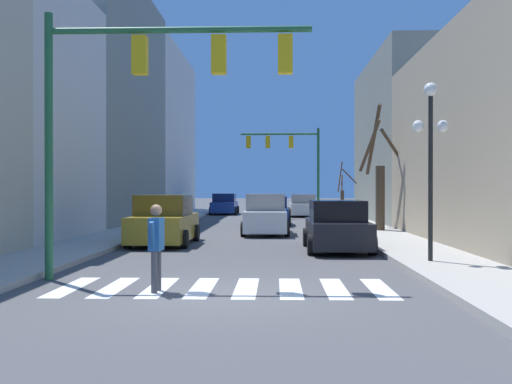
{
  "coord_description": "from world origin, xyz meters",
  "views": [
    {
      "loc": [
        1.05,
        -11.29,
        2.02
      ],
      "look_at": [
        -0.3,
        29.24,
        1.82
      ],
      "focal_mm": 42.0,
      "sensor_mm": 36.0,
      "label": 1
    }
  ],
  "objects": [
    {
      "name": "ground_plane",
      "position": [
        0.0,
        0.0,
        0.0
      ],
      "size": [
        240.0,
        240.0,
        0.0
      ],
      "primitive_type": "plane",
      "color": "#4C4C4F"
    },
    {
      "name": "sidewalk_right",
      "position": [
        5.46,
        0.0,
        0.07
      ],
      "size": [
        2.48,
        90.0,
        0.15
      ],
      "color": "#ADA89E",
      "rests_on": "ground_plane"
    },
    {
      "name": "building_row_left",
      "position": [
        -9.7,
        22.07,
        6.09
      ],
      "size": [
        6.0,
        51.86,
        13.81
      ],
      "color": "#BCB299",
      "rests_on": "ground_plane"
    },
    {
      "name": "building_row_right",
      "position": [
        9.7,
        13.35,
        4.45
      ],
      "size": [
        6.0,
        37.95,
        9.74
      ],
      "color": "gray",
      "rests_on": "ground_plane"
    },
    {
      "name": "crosswalk_stripes",
      "position": [
        0.0,
        0.86,
        0.0
      ],
      "size": [
        6.75,
        2.6,
        0.01
      ],
      "color": "white",
      "rests_on": "ground_plane"
    },
    {
      "name": "traffic_signal_near",
      "position": [
        -1.79,
        1.78,
        4.36
      ],
      "size": [
        5.9,
        0.28,
        5.91
      ],
      "color": "#236038",
      "rests_on": "ground_plane"
    },
    {
      "name": "traffic_signal_far",
      "position": [
        2.01,
        30.03,
        4.56
      ],
      "size": [
        5.45,
        0.28,
        6.22
      ],
      "color": "#236038",
      "rests_on": "ground_plane"
    },
    {
      "name": "street_lamp_right_corner",
      "position": [
        5.08,
        4.4,
        3.42
      ],
      "size": [
        0.95,
        0.36,
        4.64
      ],
      "color": "black",
      "rests_on": "sidewalk_right"
    },
    {
      "name": "car_driving_toward_lane",
      "position": [
        0.75,
        22.37,
        0.75
      ],
      "size": [
        2.2,
        4.62,
        1.6
      ],
      "rotation": [
        0.0,
        0.0,
        1.57
      ],
      "color": "navy",
      "rests_on": "ground_plane"
    },
    {
      "name": "car_at_intersection",
      "position": [
        3.04,
        32.72,
        0.76
      ],
      "size": [
        2.12,
        4.68,
        1.63
      ],
      "rotation": [
        0.0,
        0.0,
        1.57
      ],
      "color": "silver",
      "rests_on": "ground_plane"
    },
    {
      "name": "car_driving_away_lane",
      "position": [
        0.6,
        15.44,
        0.83
      ],
      "size": [
        2.07,
        4.87,
        1.8
      ],
      "rotation": [
        0.0,
        0.0,
        1.57
      ],
      "color": "white",
      "rests_on": "ground_plane"
    },
    {
      "name": "car_parked_right_mid",
      "position": [
        3.06,
        8.42,
        0.77
      ],
      "size": [
        2.09,
        4.64,
        1.65
      ],
      "rotation": [
        0.0,
        0.0,
        1.57
      ],
      "color": "black",
      "rests_on": "ground_plane"
    },
    {
      "name": "car_parked_left_near",
      "position": [
        -3.02,
        10.35,
        0.84
      ],
      "size": [
        2.16,
        4.77,
        1.81
      ],
      "rotation": [
        0.0,
        0.0,
        1.57
      ],
      "color": "#A38423",
      "rests_on": "ground_plane"
    },
    {
      "name": "car_parked_right_far",
      "position": [
        -3.04,
        36.22,
        0.78
      ],
      "size": [
        2.13,
        4.76,
        1.66
      ],
      "rotation": [
        0.0,
        0.0,
        1.57
      ],
      "color": "navy",
      "rests_on": "ground_plane"
    },
    {
      "name": "pedestrian_waiting_at_curb",
      "position": [
        -1.3,
        0.36,
        1.02
      ],
      "size": [
        0.25,
        0.74,
        1.72
      ],
      "rotation": [
        0.0,
        0.0,
        4.64
      ],
      "color": "#4C4C51",
      "rests_on": "ground_plane"
    },
    {
      "name": "street_tree_right_far",
      "position": [
        5.81,
        16.38,
        2.44
      ],
      "size": [
        2.32,
        2.91,
        5.78
      ],
      "color": "#473828",
      "rests_on": "sidewalk_right"
    },
    {
      "name": "street_tree_left_near",
      "position": [
        5.82,
        31.0,
        1.6
      ],
      "size": [
        2.14,
        1.22,
        3.83
      ],
      "color": "#473828",
      "rests_on": "sidewalk_right"
    }
  ]
}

